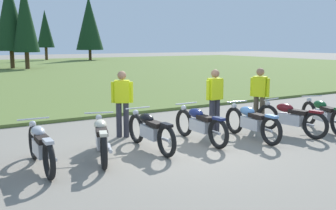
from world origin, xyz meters
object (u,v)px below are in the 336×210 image
object	(u,v)px
motorcycle_maroon	(290,118)
rider_with_back_turned	(260,94)
motorcycle_navy	(200,124)
rider_in_hivis_vest	(215,97)
motorcycle_cream	(101,138)
motorcycle_sky_blue	(251,122)
motorcycle_british_green	(323,114)
motorcycle_black	(150,130)
rider_near_row_end	(122,100)
motorcycle_silver	(40,146)

from	to	relation	value
motorcycle_maroon	rider_with_back_turned	world-z (taller)	rider_with_back_turned
motorcycle_navy	rider_in_hivis_vest	size ratio (longest dim) A/B	1.26
motorcycle_cream	motorcycle_navy	world-z (taller)	same
motorcycle_sky_blue	motorcycle_british_green	distance (m)	2.38
motorcycle_cream	rider_with_back_turned	distance (m)	4.95
motorcycle_black	motorcycle_maroon	world-z (taller)	same
rider_near_row_end	motorcycle_silver	bearing A→B (deg)	-148.13
motorcycle_cream	motorcycle_navy	size ratio (longest dim) A/B	0.96
motorcycle_silver	motorcycle_navy	size ratio (longest dim) A/B	1.00
motorcycle_sky_blue	rider_near_row_end	world-z (taller)	rider_near_row_end
motorcycle_black	motorcycle_navy	world-z (taller)	same
rider_in_hivis_vest	motorcycle_black	bearing A→B (deg)	-164.84
motorcycle_silver	motorcycle_british_green	bearing A→B (deg)	-4.90
motorcycle_navy	motorcycle_maroon	bearing A→B (deg)	-13.07
motorcycle_british_green	rider_in_hivis_vest	size ratio (longest dim) A/B	1.21
rider_with_back_turned	rider_in_hivis_vest	size ratio (longest dim) A/B	1.00
motorcycle_silver	motorcycle_sky_blue	world-z (taller)	same
motorcycle_silver	rider_in_hivis_vest	size ratio (longest dim) A/B	1.26
motorcycle_silver	rider_near_row_end	xyz separation A→B (m)	(2.39, 1.49, 0.51)
motorcycle_maroon	motorcycle_british_green	world-z (taller)	same
motorcycle_sky_blue	rider_with_back_turned	distance (m)	1.51
motorcycle_black	motorcycle_british_green	xyz separation A→B (m)	(4.95, -0.73, 0.00)
rider_in_hivis_vest	motorcycle_silver	bearing A→B (deg)	-171.33
motorcycle_silver	motorcycle_sky_blue	distance (m)	5.02
motorcycle_sky_blue	rider_near_row_end	distance (m)	3.24
motorcycle_black	motorcycle_silver	bearing A→B (deg)	-177.71
motorcycle_sky_blue	motorcycle_maroon	distance (m)	1.22
motorcycle_maroon	rider_with_back_turned	size ratio (longest dim) A/B	1.25
motorcycle_silver	rider_with_back_turned	xyz separation A→B (m)	(6.12, 0.52, 0.51)
motorcycle_british_green	rider_in_hivis_vest	distance (m)	3.03
motorcycle_silver	rider_with_back_turned	bearing A→B (deg)	4.86
motorcycle_silver	motorcycle_british_green	world-z (taller)	same
motorcycle_black	rider_in_hivis_vest	size ratio (longest dim) A/B	1.26
rider_with_back_turned	rider_near_row_end	bearing A→B (deg)	165.46
motorcycle_silver	motorcycle_cream	bearing A→B (deg)	-0.18
rider_with_back_turned	motorcycle_british_green	bearing A→B (deg)	-42.72
motorcycle_cream	rider_near_row_end	bearing A→B (deg)	51.82
motorcycle_cream	motorcycle_sky_blue	xyz separation A→B (m)	(3.79, -0.36, 0.00)
motorcycle_black	rider_with_back_turned	bearing A→B (deg)	6.52
rider_near_row_end	motorcycle_black	bearing A→B (deg)	-89.09
motorcycle_black	motorcycle_british_green	world-z (taller)	same
motorcycle_silver	motorcycle_navy	xyz separation A→B (m)	(3.75, 0.07, 0.00)
motorcycle_silver	rider_near_row_end	world-z (taller)	rider_near_row_end
motorcycle_black	motorcycle_maroon	distance (m)	3.85
motorcycle_british_green	rider_near_row_end	size ratio (longest dim) A/B	1.21
motorcycle_silver	motorcycle_maroon	xyz separation A→B (m)	(6.22, -0.50, 0.00)
motorcycle_navy	motorcycle_sky_blue	size ratio (longest dim) A/B	1.00
motorcycle_black	motorcycle_sky_blue	size ratio (longest dim) A/B	1.00
motorcycle_navy	rider_near_row_end	bearing A→B (deg)	133.86
motorcycle_sky_blue	motorcycle_cream	bearing A→B (deg)	174.60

